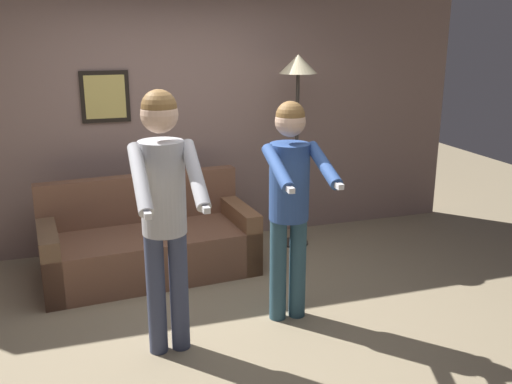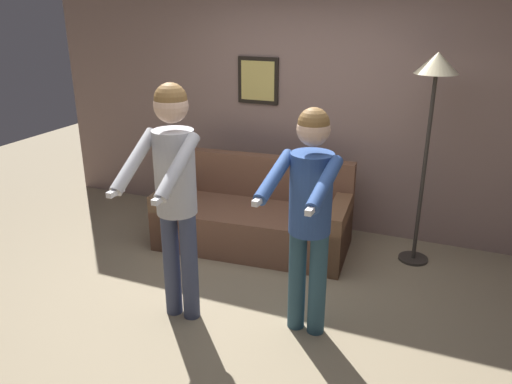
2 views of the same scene
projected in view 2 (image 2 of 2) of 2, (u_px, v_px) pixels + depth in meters
The scene contains 6 objects.
ground_plane at pixel (245, 310), 4.06m from camera, with size 12.00×12.00×0.00m, color gray.
back_wall_assembly at pixel (316, 109), 5.26m from camera, with size 6.40×0.09×2.60m.
couch at pixel (254, 219), 5.09m from camera, with size 1.96×0.99×0.87m.
torchiere_lamp at pixel (434, 86), 4.28m from camera, with size 0.37×0.37×1.96m.
person_standing_left at pixel (174, 182), 3.60m from camera, with size 0.43×0.69×1.84m.
person_standing_right at pixel (309, 204), 3.45m from camera, with size 0.45×0.72×1.71m.
Camera 2 is at (1.40, -3.17, 2.33)m, focal length 35.00 mm.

